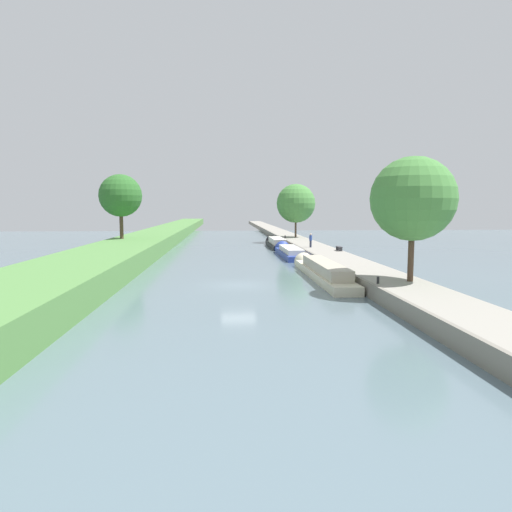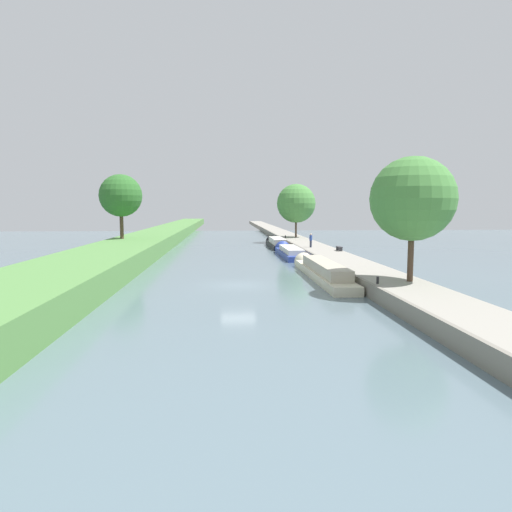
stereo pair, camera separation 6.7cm
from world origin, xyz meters
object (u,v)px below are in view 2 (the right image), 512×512
(narrowboat_black, at_px, (276,243))
(mooring_bollard_near, at_px, (378,280))
(park_bench, at_px, (339,248))
(mooring_bollard_far, at_px, (285,237))
(person_walking, at_px, (311,240))
(narrowboat_blue, at_px, (289,252))
(narrowboat_cream, at_px, (321,270))

(narrowboat_black, xyz_separation_m, mooring_bollard_near, (2.01, -37.81, 0.60))
(park_bench, bearing_deg, narrowboat_black, 107.68)
(narrowboat_black, height_order, mooring_bollard_far, narrowboat_black)
(narrowboat_black, distance_m, person_walking, 11.92)
(narrowboat_blue, relative_size, mooring_bollard_near, 28.72)
(narrowboat_blue, distance_m, narrowboat_black, 12.38)
(mooring_bollard_near, bearing_deg, narrowboat_black, 93.05)
(narrowboat_cream, distance_m, mooring_bollard_near, 8.81)
(narrowboat_blue, bearing_deg, park_bench, -36.60)
(narrowboat_cream, bearing_deg, park_bench, 69.79)
(narrowboat_black, distance_m, mooring_bollard_far, 5.44)
(mooring_bollard_near, height_order, mooring_bollard_far, same)
(narrowboat_cream, xyz_separation_m, mooring_bollard_far, (1.69, 34.20, 0.56))
(narrowboat_cream, bearing_deg, person_walking, 81.88)
(person_walking, bearing_deg, narrowboat_cream, -98.12)
(narrowboat_black, bearing_deg, mooring_bollard_far, 68.14)
(narrowboat_cream, distance_m, narrowboat_black, 29.19)
(narrowboat_cream, distance_m, park_bench, 13.96)
(narrowboat_black, relative_size, person_walking, 7.35)
(narrowboat_cream, relative_size, narrowboat_blue, 1.28)
(person_walking, height_order, mooring_bollard_near, person_walking)
(narrowboat_blue, distance_m, mooring_bollard_near, 25.51)
(person_walking, distance_m, park_bench, 5.16)
(narrowboat_blue, xyz_separation_m, mooring_bollard_far, (1.90, 17.39, 0.68))
(mooring_bollard_far, bearing_deg, mooring_bollard_near, -90.00)
(narrowboat_cream, distance_m, mooring_bollard_far, 34.25)
(person_walking, bearing_deg, narrowboat_blue, -162.43)
(park_bench, bearing_deg, person_walking, 116.56)
(park_bench, bearing_deg, narrowboat_blue, 143.40)
(mooring_bollard_near, bearing_deg, person_walking, 88.20)
(narrowboat_black, relative_size, mooring_bollard_far, 27.13)
(park_bench, bearing_deg, mooring_bollard_near, -98.18)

